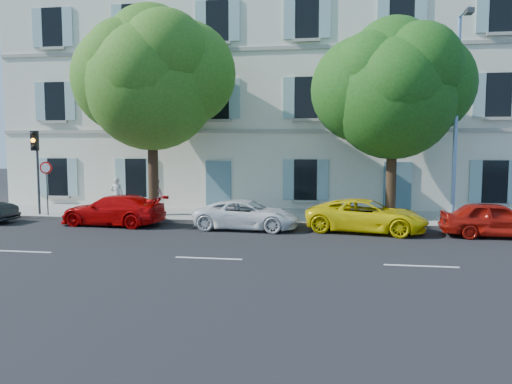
% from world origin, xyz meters
% --- Properties ---
extents(ground, '(90.00, 90.00, 0.00)m').
position_xyz_m(ground, '(0.00, 0.00, 0.00)').
color(ground, black).
extents(sidewalk, '(36.00, 4.50, 0.15)m').
position_xyz_m(sidewalk, '(0.00, 4.45, 0.07)').
color(sidewalk, '#A09E96').
rests_on(sidewalk, ground).
extents(kerb, '(36.00, 0.16, 0.16)m').
position_xyz_m(kerb, '(0.00, 2.28, 0.08)').
color(kerb, '#9E998E').
rests_on(kerb, ground).
extents(building, '(28.00, 7.00, 12.00)m').
position_xyz_m(building, '(0.00, 10.20, 6.00)').
color(building, silver).
rests_on(building, ground).
extents(car_red_coupe, '(4.47, 2.13, 1.26)m').
position_xyz_m(car_red_coupe, '(-5.40, 1.29, 0.63)').
color(car_red_coupe, '#BE0506').
rests_on(car_red_coupe, ground).
extents(car_white_coupe, '(4.22, 2.12, 1.15)m').
position_xyz_m(car_white_coupe, '(0.23, 1.19, 0.57)').
color(car_white_coupe, white).
rests_on(car_white_coupe, ground).
extents(car_yellow_supercar, '(4.83, 2.91, 1.26)m').
position_xyz_m(car_yellow_supercar, '(4.85, 1.27, 0.63)').
color(car_yellow_supercar, yellow).
rests_on(car_yellow_supercar, ground).
extents(car_red_hatchback, '(3.76, 1.52, 1.28)m').
position_xyz_m(car_red_hatchback, '(9.35, 0.91, 0.64)').
color(car_red_hatchback, '#991109').
rests_on(car_red_hatchback, ground).
extents(tree_left, '(5.82, 5.82, 9.02)m').
position_xyz_m(tree_left, '(-4.45, 3.44, 5.96)').
color(tree_left, '#3A2819').
rests_on(tree_left, sidewalk).
extents(tree_right, '(5.22, 5.22, 8.05)m').
position_xyz_m(tree_right, '(5.94, 3.36, 5.31)').
color(tree_right, '#3A2819').
rests_on(tree_right, sidewalk).
extents(traffic_light, '(0.32, 0.43, 3.79)m').
position_xyz_m(traffic_light, '(-9.72, 2.75, 2.89)').
color(traffic_light, '#383A3D').
rests_on(traffic_light, sidewalk).
extents(road_sign, '(0.56, 0.11, 2.42)m').
position_xyz_m(road_sign, '(-9.17, 2.63, 1.89)').
color(road_sign, '#383A3D').
rests_on(road_sign, sidewalk).
extents(street_lamp, '(0.26, 1.72, 8.11)m').
position_xyz_m(street_lamp, '(8.28, 2.56, 4.75)').
color(street_lamp, '#7293BF').
rests_on(street_lamp, sidewalk).
extents(pedestrian_a, '(0.63, 0.45, 1.64)m').
position_xyz_m(pedestrian_a, '(-6.47, 4.01, 0.97)').
color(pedestrian_a, silver).
rests_on(pedestrian_a, sidewalk).
extents(pedestrian_b, '(0.94, 0.82, 1.63)m').
position_xyz_m(pedestrian_b, '(-4.41, 3.58, 0.97)').
color(pedestrian_b, '#B77581').
rests_on(pedestrian_b, sidewalk).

